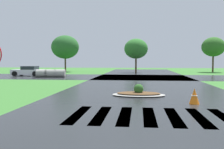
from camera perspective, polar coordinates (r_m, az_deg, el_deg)
The scene contains 8 objects.
asphalt_roadway at distance 14.45m, azimuth 7.70°, elevation -4.95°, with size 11.09×80.00×0.01m, color #232628.
asphalt_cross_road at distance 30.12m, azimuth 6.94°, elevation -0.61°, with size 90.00×9.98×0.01m, color #232628.
crosswalk_stripes at distance 9.50m, azimuth 8.48°, elevation -9.35°, with size 5.85×3.26×0.01m.
median_island at distance 14.64m, azimuth 6.10°, elevation -4.30°, with size 3.07×1.76×0.68m.
car_white_sedan at distance 34.36m, azimuth -18.61°, elevation 0.73°, with size 3.97×2.28×1.27m.
drainage_pipe_stack at distance 30.71m, azimuth -13.80°, elevation 0.27°, with size 3.48×1.34×0.94m.
traffic_cone at distance 12.44m, azimuth 18.32°, elevation -4.77°, with size 0.48×0.48×0.74m.
background_treeline at distance 42.48m, azimuth 6.54°, elevation 5.98°, with size 42.42×6.47×6.33m.
Camera 1 is at (-0.38, -4.30, 2.09)m, focal length 39.98 mm.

